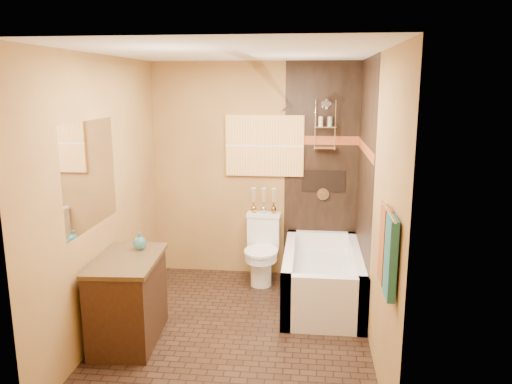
# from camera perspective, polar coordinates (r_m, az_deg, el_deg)

# --- Properties ---
(floor) EXTENTS (3.00, 3.00, 0.00)m
(floor) POSITION_cam_1_polar(r_m,az_deg,el_deg) (4.82, -2.22, -15.54)
(floor) COLOR black
(floor) RESTS_ON ground
(wall_left) EXTENTS (0.02, 3.00, 2.50)m
(wall_left) POSITION_cam_1_polar(r_m,az_deg,el_deg) (4.71, -16.96, -0.50)
(wall_left) COLOR #AB8642
(wall_left) RESTS_ON floor
(wall_right) EXTENTS (0.02, 3.00, 2.50)m
(wall_right) POSITION_cam_1_polar(r_m,az_deg,el_deg) (4.36, 13.42, -1.27)
(wall_right) COLOR #AB8642
(wall_right) RESTS_ON floor
(wall_back) EXTENTS (2.40, 0.02, 2.50)m
(wall_back) POSITION_cam_1_polar(r_m,az_deg,el_deg) (5.84, -0.15, 2.42)
(wall_back) COLOR #AB8642
(wall_back) RESTS_ON floor
(wall_front) EXTENTS (2.40, 0.02, 2.50)m
(wall_front) POSITION_cam_1_polar(r_m,az_deg,el_deg) (2.96, -6.74, -7.45)
(wall_front) COLOR #AB8642
(wall_front) RESTS_ON floor
(ceiling) EXTENTS (3.00, 3.00, 0.00)m
(ceiling) POSITION_cam_1_polar(r_m,az_deg,el_deg) (4.27, -2.51, 15.66)
(ceiling) COLOR silver
(ceiling) RESTS_ON wall_back
(alcove_tile_back) EXTENTS (0.85, 0.01, 2.50)m
(alcove_tile_back) POSITION_cam_1_polar(r_m,az_deg,el_deg) (5.79, 7.49, 2.24)
(alcove_tile_back) COLOR black
(alcove_tile_back) RESTS_ON wall_back
(alcove_tile_right) EXTENTS (0.01, 1.50, 2.50)m
(alcove_tile_right) POSITION_cam_1_polar(r_m,az_deg,el_deg) (5.09, 12.28, 0.69)
(alcove_tile_right) COLOR black
(alcove_tile_right) RESTS_ON wall_right
(mosaic_band_back) EXTENTS (0.85, 0.01, 0.10)m
(mosaic_band_back) POSITION_cam_1_polar(r_m,az_deg,el_deg) (5.73, 7.59, 5.87)
(mosaic_band_back) COLOR maroon
(mosaic_band_back) RESTS_ON alcove_tile_back
(mosaic_band_right) EXTENTS (0.01, 1.50, 0.10)m
(mosaic_band_right) POSITION_cam_1_polar(r_m,az_deg,el_deg) (5.03, 12.36, 4.82)
(mosaic_band_right) COLOR maroon
(mosaic_band_right) RESTS_ON alcove_tile_right
(alcove_niche) EXTENTS (0.50, 0.01, 0.25)m
(alcove_niche) POSITION_cam_1_polar(r_m,az_deg,el_deg) (5.80, 7.71, 1.25)
(alcove_niche) COLOR black
(alcove_niche) RESTS_ON alcove_tile_back
(shower_fixtures) EXTENTS (0.24, 0.33, 1.16)m
(shower_fixtures) POSITION_cam_1_polar(r_m,az_deg,el_deg) (5.62, 7.88, 6.21)
(shower_fixtures) COLOR silver
(shower_fixtures) RESTS_ON floor
(curtain_rod) EXTENTS (0.03, 1.55, 0.03)m
(curtain_rod) POSITION_cam_1_polar(r_m,az_deg,el_deg) (4.98, 3.51, 9.63)
(curtain_rod) COLOR silver
(curtain_rod) RESTS_ON wall_back
(towel_bar) EXTENTS (0.02, 0.55, 0.02)m
(towel_bar) POSITION_cam_1_polar(r_m,az_deg,el_deg) (3.30, 14.89, -2.10)
(towel_bar) COLOR silver
(towel_bar) RESTS_ON wall_right
(towel_teal) EXTENTS (0.05, 0.22, 0.52)m
(towel_teal) POSITION_cam_1_polar(r_m,az_deg,el_deg) (3.26, 15.14, -7.28)
(towel_teal) COLOR #1B595D
(towel_teal) RESTS_ON towel_bar
(towel_rust) EXTENTS (0.05, 0.22, 0.52)m
(towel_rust) POSITION_cam_1_polar(r_m,az_deg,el_deg) (3.50, 14.51, -5.87)
(towel_rust) COLOR brown
(towel_rust) RESTS_ON towel_bar
(sunset_painting) EXTENTS (0.90, 0.04, 0.70)m
(sunset_painting) POSITION_cam_1_polar(r_m,az_deg,el_deg) (5.76, 0.99, 5.30)
(sunset_painting) COLOR gold
(sunset_painting) RESTS_ON wall_back
(vanity_mirror) EXTENTS (0.01, 1.00, 0.90)m
(vanity_mirror) POSITION_cam_1_polar(r_m,az_deg,el_deg) (4.41, -18.39, 1.90)
(vanity_mirror) COLOR white
(vanity_mirror) RESTS_ON wall_left
(bathtub) EXTENTS (0.80, 1.50, 0.55)m
(bathtub) POSITION_cam_1_polar(r_m,az_deg,el_deg) (5.36, 7.59, -10.05)
(bathtub) COLOR white
(bathtub) RESTS_ON floor
(toilet) EXTENTS (0.39, 0.58, 0.77)m
(toilet) POSITION_cam_1_polar(r_m,az_deg,el_deg) (5.76, 0.70, -6.54)
(toilet) COLOR white
(toilet) RESTS_ON floor
(vanity) EXTENTS (0.59, 0.91, 0.77)m
(vanity) POSITION_cam_1_polar(r_m,az_deg,el_deg) (4.63, -14.42, -11.79)
(vanity) COLOR black
(vanity) RESTS_ON floor
(teal_bottle) EXTENTS (0.15, 0.15, 0.19)m
(teal_bottle) POSITION_cam_1_polar(r_m,az_deg,el_deg) (4.65, -13.16, -5.50)
(teal_bottle) COLOR teal
(teal_bottle) RESTS_ON vanity
(bud_vases) EXTENTS (0.30, 0.06, 0.29)m
(bud_vases) POSITION_cam_1_polar(r_m,az_deg,el_deg) (5.78, 0.89, -0.91)
(bud_vases) COLOR #BB7E3A
(bud_vases) RESTS_ON toilet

